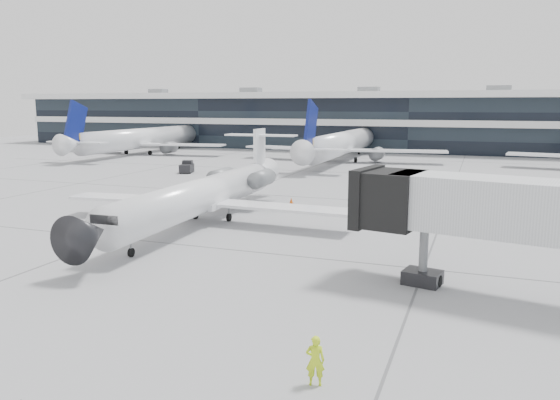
% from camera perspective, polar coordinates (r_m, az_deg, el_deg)
% --- Properties ---
extents(ground, '(220.00, 220.00, 0.00)m').
position_cam_1_polar(ground, '(33.33, -2.64, -5.46)').
color(ground, gray).
rests_on(ground, ground).
extents(terminal, '(170.00, 22.00, 10.00)m').
position_cam_1_polar(terminal, '(112.35, 13.96, 7.72)').
color(terminal, black).
rests_on(terminal, ground).
extents(bg_jet_left, '(32.00, 40.00, 9.60)m').
position_cam_1_polar(bg_jet_left, '(102.69, -13.97, 4.73)').
color(bg_jet_left, white).
rests_on(bg_jet_left, ground).
extents(bg_jet_center, '(32.00, 40.00, 9.60)m').
position_cam_1_polar(bg_jet_center, '(87.49, 6.58, 4.10)').
color(bg_jet_center, white).
rests_on(bg_jet_center, ground).
extents(regional_jet, '(22.95, 28.57, 6.61)m').
position_cam_1_polar(regional_jet, '(41.31, -7.81, 0.68)').
color(regional_jet, white).
rests_on(regional_jet, ground).
extents(ramp_worker, '(0.70, 0.55, 1.68)m').
position_cam_1_polar(ramp_worker, '(18.09, 3.70, -16.39)').
color(ramp_worker, '#C5EC18').
rests_on(ramp_worker, ground).
extents(traffic_cone, '(0.54, 0.54, 0.61)m').
position_cam_1_polar(traffic_cone, '(49.02, 1.19, -0.10)').
color(traffic_cone, '#D74F0B').
rests_on(traffic_cone, ground).
extents(far_tug, '(2.12, 2.82, 1.59)m').
position_cam_1_polar(far_tug, '(72.53, -9.71, 3.38)').
color(far_tug, black).
rests_on(far_tug, ground).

